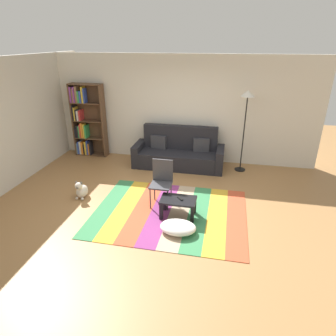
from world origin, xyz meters
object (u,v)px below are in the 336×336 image
dog (82,190)px  couch (179,153)px  pouf (178,227)px  folding_chair (162,179)px  tv_remote (180,198)px  coffee_table (178,203)px  standing_lamp (247,105)px  bookshelf (85,121)px

dog → couch: bearing=50.9°
pouf → folding_chair: (-0.48, 0.90, 0.43)m
couch → tv_remote: (0.43, -2.33, 0.03)m
coffee_table → dog: (-2.07, 0.29, -0.13)m
dog → standing_lamp: standing_lamp is taller
folding_chair → coffee_table: bearing=4.8°
standing_lamp → tv_remote: 2.91m
dog → coffee_table: bearing=-8.1°
pouf → tv_remote: bearing=96.1°
couch → standing_lamp: bearing=1.2°
couch → standing_lamp: (1.55, 0.03, 1.30)m
bookshelf → standing_lamp: (4.20, -0.25, 0.68)m
folding_chair → couch: bearing=140.6°
folding_chair → standing_lamp: bearing=102.5°
couch → tv_remote: 2.37m
pouf → folding_chair: folding_chair is taller
pouf → standing_lamp: 3.43m
coffee_table → standing_lamp: bearing=64.2°
pouf → dog: (-2.15, 0.78, 0.06)m
dog → standing_lamp: bearing=33.0°
couch → dog: 2.66m
dog → folding_chair: bearing=4.1°
coffee_table → standing_lamp: standing_lamp is taller
coffee_table → pouf: (0.08, -0.49, -0.19)m
couch → dog: bearing=-129.1°
coffee_table → dog: size_ratio=1.62×
tv_remote → folding_chair: folding_chair is taller
dog → standing_lamp: size_ratio=0.20×
dog → bookshelf: bearing=112.7°
couch → folding_chair: size_ratio=2.51×
coffee_table → pouf: size_ratio=1.05×
couch → coffee_table: size_ratio=3.51×
standing_lamp → coffee_table: bearing=-115.8°
dog → standing_lamp: 4.11m
dog → tv_remote: 2.13m
pouf → coffee_table: bearing=99.8°
coffee_table → dog: dog is taller
tv_remote → folding_chair: (-0.43, 0.40, 0.16)m
coffee_table → standing_lamp: size_ratio=0.33×
standing_lamp → tv_remote: bearing=-115.4°
couch → standing_lamp: standing_lamp is taller
standing_lamp → dog: bearing=-147.0°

